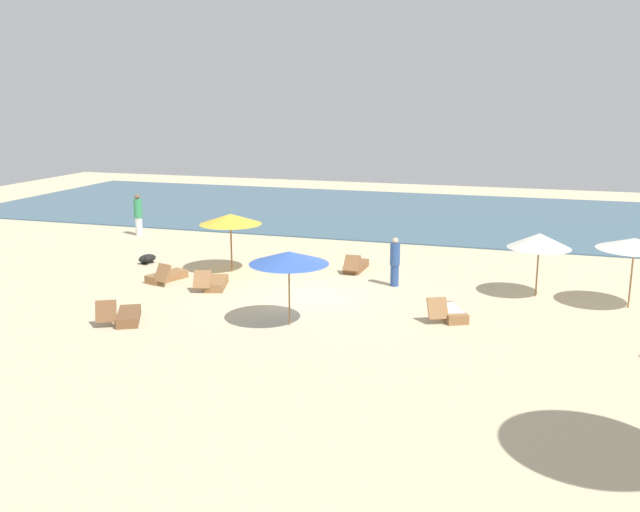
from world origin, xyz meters
TOP-DOWN VIEW (x-y plane):
  - ground_plane at (0.00, 0.00)m, footprint 60.00×60.00m
  - ocean_water at (0.00, 17.00)m, footprint 48.00×16.00m
  - umbrella_0 at (9.55, 1.76)m, footprint 2.22×2.22m
  - umbrella_1 at (-3.98, 2.31)m, footprint 2.27×2.27m
  - umbrella_2 at (6.81, 2.23)m, footprint 2.01×2.01m
  - umbrella_3 at (0.15, -2.88)m, footprint 2.25×2.25m
  - lounger_0 at (-4.44, -4.01)m, footprint 1.28×1.71m
  - lounger_1 at (-3.58, 0.07)m, footprint 1.05×1.77m
  - lounger_2 at (4.42, -0.90)m, footprint 1.24×1.73m
  - lounger_4 at (-5.62, 0.39)m, footprint 1.08×1.73m
  - lounger_5 at (0.37, 3.83)m, footprint 0.64×1.70m
  - person_0 at (2.17, 2.12)m, footprint 0.39×0.39m
  - person_1 at (-10.91, 7.29)m, footprint 0.52×0.52m
  - dog at (-7.62, 2.47)m, footprint 0.64×0.80m

SIDE VIEW (x-z plane):
  - ground_plane at x=0.00m, z-range 0.00..0.00m
  - ocean_water at x=0.00m, z-range 0.00..0.06m
  - lounger_5 at x=0.37m, z-range -0.18..0.52m
  - lounger_1 at x=-3.58m, z-range -0.18..0.52m
  - lounger_0 at x=-4.44m, z-range -0.20..0.54m
  - lounger_4 at x=-5.62m, z-range -0.20..0.55m
  - lounger_2 at x=4.42m, z-range -0.19..0.55m
  - dog at x=-7.62m, z-range 0.01..0.38m
  - person_0 at x=2.17m, z-range 0.01..1.69m
  - person_1 at x=-10.91m, z-range 0.01..1.94m
  - umbrella_2 at x=6.81m, z-range 0.80..2.89m
  - umbrella_3 at x=0.15m, z-range 0.89..3.04m
  - umbrella_1 at x=-3.98m, z-range 0.89..3.05m
  - umbrella_0 at x=9.55m, z-range 0.92..3.11m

